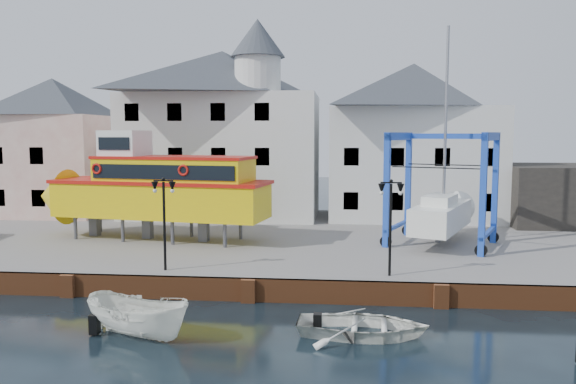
{
  "coord_description": "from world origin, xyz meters",
  "views": [
    {
      "loc": [
        3.94,
        -22.97,
        7.11
      ],
      "look_at": [
        1.0,
        7.0,
        4.0
      ],
      "focal_mm": 35.0,
      "sensor_mm": 36.0,
      "label": 1
    }
  ],
  "objects": [
    {
      "name": "ground",
      "position": [
        0.0,
        0.0,
        0.0
      ],
      "size": [
        140.0,
        140.0,
        0.0
      ],
      "primitive_type": "plane",
      "color": "black",
      "rests_on": "ground"
    },
    {
      "name": "hardstanding",
      "position": [
        0.0,
        11.0,
        0.5
      ],
      "size": [
        44.0,
        22.0,
        1.0
      ],
      "primitive_type": "cube",
      "color": "slate",
      "rests_on": "ground"
    },
    {
      "name": "quay_wall",
      "position": [
        -0.0,
        0.1,
        0.5
      ],
      "size": [
        44.0,
        0.47,
        1.0
      ],
      "color": "brown",
      "rests_on": "ground"
    },
    {
      "name": "building_pink",
      "position": [
        -18.0,
        18.0,
        6.15
      ],
      "size": [
        8.0,
        7.0,
        10.3
      ],
      "color": "#D3978C",
      "rests_on": "hardstanding"
    },
    {
      "name": "building_white_main",
      "position": [
        -4.87,
        18.39,
        7.34
      ],
      "size": [
        14.0,
        8.3,
        14.0
      ],
      "color": "white",
      "rests_on": "hardstanding"
    },
    {
      "name": "building_white_right",
      "position": [
        9.0,
        19.0,
        6.6
      ],
      "size": [
        12.0,
        8.0,
        11.2
      ],
      "color": "white",
      "rests_on": "hardstanding"
    },
    {
      "name": "shed_dark",
      "position": [
        19.0,
        17.0,
        3.0
      ],
      "size": [
        8.0,
        7.0,
        4.0
      ],
      "primitive_type": "cube",
      "color": "black",
      "rests_on": "hardstanding"
    },
    {
      "name": "lamp_post_left",
      "position": [
        -4.0,
        1.2,
        4.17
      ],
      "size": [
        1.12,
        0.32,
        4.2
      ],
      "color": "black",
      "rests_on": "hardstanding"
    },
    {
      "name": "lamp_post_right",
      "position": [
        6.0,
        1.2,
        4.17
      ],
      "size": [
        1.12,
        0.32,
        4.2
      ],
      "color": "black",
      "rests_on": "hardstanding"
    },
    {
      "name": "tour_boat",
      "position": [
        -7.4,
        8.58,
        3.98
      ],
      "size": [
        14.89,
        5.78,
        6.32
      ],
      "rotation": [
        0.0,
        0.0,
        -0.16
      ],
      "color": "#59595E",
      "rests_on": "hardstanding"
    },
    {
      "name": "travel_lift",
      "position": [
        9.65,
        9.01,
        3.0
      ],
      "size": [
        6.8,
        8.08,
        11.94
      ],
      "rotation": [
        0.0,
        0.0,
        -0.39
      ],
      "color": "blue",
      "rests_on": "hardstanding"
    },
    {
      "name": "motorboat_a",
      "position": [
        -3.18,
        -4.43,
        0.0
      ],
      "size": [
        4.67,
        3.14,
        1.69
      ],
      "primitive_type": "imported",
      "rotation": [
        0.0,
        0.0,
        1.19
      ],
      "color": "white",
      "rests_on": "ground"
    },
    {
      "name": "motorboat_b",
      "position": [
        4.7,
        -3.55,
        0.0
      ],
      "size": [
        4.79,
        3.53,
        0.96
      ],
      "primitive_type": "imported",
      "rotation": [
        0.0,
        0.0,
        1.52
      ],
      "color": "white",
      "rests_on": "ground"
    }
  ]
}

